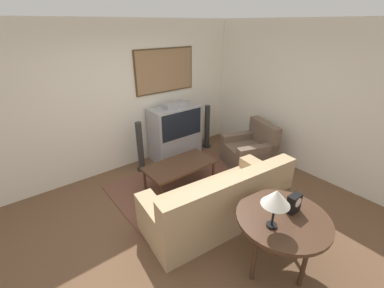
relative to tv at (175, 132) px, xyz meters
name	(u,v)px	position (x,y,z in m)	size (l,w,h in m)	color
ground_plane	(190,222)	(-1.01, -1.79, -0.57)	(12.00, 12.00, 0.00)	brown
wall_back	(119,99)	(-0.99, 0.34, 0.79)	(12.00, 0.10, 2.70)	silver
wall_right	(305,100)	(1.62, -1.79, 0.78)	(0.06, 12.00, 2.70)	silver
area_rug	(187,186)	(-0.49, -1.05, -0.56)	(2.42, 1.82, 0.01)	brown
tv	(175,132)	(0.00, 0.00, 0.00)	(1.03, 0.51, 1.19)	#9E9EA3
couch	(219,203)	(-0.67, -2.02, -0.26)	(2.17, 1.08, 0.88)	tan
armchair	(250,151)	(0.98, -1.20, -0.28)	(1.05, 1.04, 0.87)	brown
coffee_table	(180,166)	(-0.59, -0.97, -0.16)	(1.19, 0.61, 0.45)	#472D1E
console_table	(283,222)	(-0.67, -3.00, 0.10)	(1.00, 1.00, 0.73)	#472D1E
table_lamp	(276,198)	(-0.89, -3.00, 0.52)	(0.28, 0.28, 0.44)	black
mantel_clock	(294,203)	(-0.51, -3.00, 0.27)	(0.16, 0.10, 0.21)	black
speaker_tower_left	(140,148)	(-0.84, -0.04, -0.10)	(0.20, 0.20, 0.99)	black
speaker_tower_right	(207,128)	(0.84, -0.04, -0.10)	(0.20, 0.20, 0.99)	black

